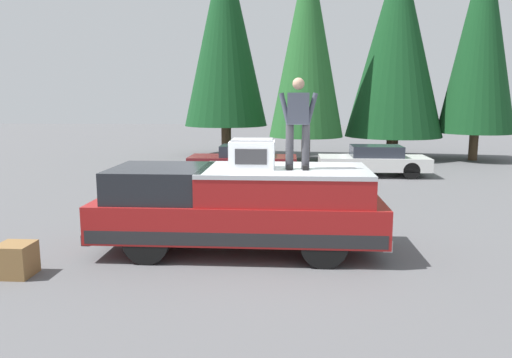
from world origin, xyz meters
The scene contains 11 objects.
ground_plane centered at (0.00, 0.00, 0.00)m, with size 90.00×90.00×0.00m, color #565659.
pickup_truck centered at (0.00, 0.49, 0.87)m, with size 2.01×5.54×1.65m.
compressor_unit centered at (-0.07, 0.24, 1.93)m, with size 0.65×0.84×0.56m.
person_on_truck_bed centered at (-0.13, -0.62, 2.55)m, with size 0.29×0.72×1.69m.
parked_car_white centered at (9.71, -3.71, 0.58)m, with size 1.64×4.10×1.16m.
parked_car_maroon centered at (9.50, 1.28, 0.58)m, with size 1.64×4.10×1.16m.
wooden_crate centered at (-1.64, 4.12, 0.28)m, with size 0.56×0.56×0.56m, color olive.
conifer_far_left centered at (14.82, -9.23, 5.84)m, with size 3.45×3.45×10.39m.
conifer_left centered at (15.38, -5.53, 5.57)m, with size 4.64×4.64×10.09m.
conifer_center_left centered at (13.97, -1.25, 5.51)m, with size 3.42×3.42×9.87m.
conifer_center_right centered at (16.07, 2.77, 6.18)m, with size 4.19×4.19×10.86m.
Camera 1 is at (-9.40, -0.45, 3.00)m, focal length 34.91 mm.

